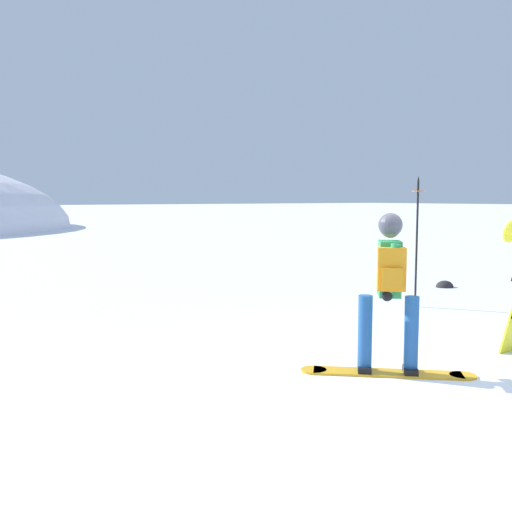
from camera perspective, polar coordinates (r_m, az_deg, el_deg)
name	(u,v)px	position (r m, az deg, el deg)	size (l,w,h in m)	color
ground_plane	(457,375)	(6.71, 18.89, -10.86)	(300.00, 300.00, 0.00)	white
snowboarder_main	(389,289)	(6.32, 12.75, -3.16)	(1.44, 1.32, 1.71)	orange
piste_marker_near	(417,233)	(10.41, 15.29, 2.13)	(0.20, 0.20, 2.24)	black
rock_dark	(445,287)	(13.01, 17.77, -2.88)	(0.40, 0.34, 0.28)	#282628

